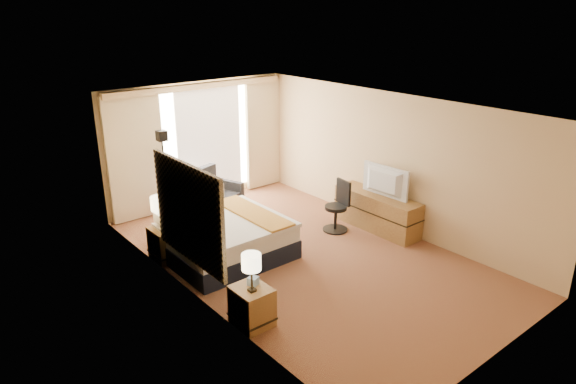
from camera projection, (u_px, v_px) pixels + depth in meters
floor at (305, 256)px, 8.85m from camera, size 4.20×7.00×0.02m
ceiling at (307, 106)px, 7.96m from camera, size 4.20×7.00×0.02m
wall_back at (198, 143)px, 10.95m from camera, size 4.20×0.02×2.60m
wall_front at (507, 263)px, 5.87m from camera, size 4.20×0.02×2.60m
wall_left at (193, 216)px, 7.15m from camera, size 0.02×7.00×2.60m
wall_right at (389, 161)px, 9.66m from camera, size 0.02×7.00×2.60m
headboard at (188, 213)px, 7.33m from camera, size 0.06×1.85×1.50m
nightstand_left at (252, 306)px, 6.88m from camera, size 0.45×0.52×0.55m
nightstand_right at (166, 243)px, 8.70m from camera, size 0.45×0.52×0.55m
media_dresser at (377, 212)px, 9.83m from camera, size 0.50×1.80×0.70m
window at (208, 141)px, 11.07m from camera, size 2.30×0.02×2.30m
curtains at (200, 139)px, 10.82m from camera, size 4.12×0.19×2.56m
bed at (225, 238)px, 8.72m from camera, size 1.92×1.76×0.93m
loveseat at (204, 205)px, 10.25m from camera, size 1.73×1.30×0.96m
floor_lamp at (164, 159)px, 9.73m from camera, size 0.24×0.24×1.87m
desk_chair at (338, 208)px, 9.74m from camera, size 0.48×0.48×0.98m
lamp_left at (251, 263)px, 6.57m from camera, size 0.26×0.26×0.54m
lamp_right at (159, 204)px, 8.43m from camera, size 0.27×0.27×0.58m
tissue_box at (253, 281)px, 6.85m from camera, size 0.16×0.16×0.11m
telephone at (168, 223)px, 8.71m from camera, size 0.21×0.19×0.07m
television at (382, 182)px, 9.49m from camera, size 0.18×1.02×0.58m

